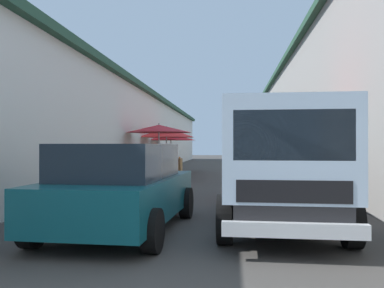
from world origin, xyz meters
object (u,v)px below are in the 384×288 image
(fruit_stall_near_right, at_px, (159,136))
(fruit_stall_near_left, at_px, (167,136))
(delivery_truck, at_px, (283,170))
(vendor_by_crates, at_px, (279,156))
(fruit_stall_mid_lane, at_px, (171,141))
(hatchback_car, at_px, (122,187))
(fruit_stall_far_left, at_px, (272,126))
(vendor_in_shade, at_px, (249,157))
(plastic_stool, at_px, (231,176))

(fruit_stall_near_right, xyz_separation_m, fruit_stall_near_left, (3.12, 0.18, 0.08))
(fruit_stall_near_right, bearing_deg, delivery_truck, -158.66)
(vendor_by_crates, bearing_deg, fruit_stall_mid_lane, 54.85)
(fruit_stall_near_right, bearing_deg, hatchback_car, -173.18)
(fruit_stall_far_left, bearing_deg, vendor_in_shade, 1.22)
(vendor_in_shade, xyz_separation_m, plastic_stool, (-4.89, 0.85, -0.57))
(delivery_truck, xyz_separation_m, plastic_stool, (8.28, 0.84, -0.71))
(hatchback_car, distance_m, plastic_stool, 8.39)
(hatchback_car, xyz_separation_m, vendor_by_crates, (11.45, -3.85, 0.24))
(hatchback_car, relative_size, delivery_truck, 0.80)
(vendor_in_shade, bearing_deg, fruit_stall_far_left, -178.78)
(fruit_stall_far_left, relative_size, vendor_by_crates, 1.52)
(plastic_stool, bearing_deg, hatchback_car, 167.72)
(fruit_stall_near_left, xyz_separation_m, plastic_stool, (-4.49, -3.10, -1.55))
(fruit_stall_far_left, height_order, plastic_stool, fruit_stall_far_left)
(fruit_stall_far_left, xyz_separation_m, fruit_stall_near_left, (8.91, 4.15, -0.05))
(fruit_stall_far_left, relative_size, plastic_stool, 5.86)
(delivery_truck, bearing_deg, hatchback_car, 87.98)
(hatchback_car, bearing_deg, fruit_stall_near_right, 6.82)
(fruit_stall_near_right, relative_size, fruit_stall_far_left, 1.03)
(plastic_stool, bearing_deg, delivery_truck, -174.18)
(fruit_stall_near_right, distance_m, vendor_in_shade, 5.24)
(delivery_truck, xyz_separation_m, vendor_in_shade, (13.17, -0.01, -0.15))
(fruit_stall_near_right, height_order, hatchback_car, fruit_stall_near_right)
(fruit_stall_near_right, bearing_deg, fruit_stall_mid_lane, 3.34)
(fruit_stall_near_right, height_order, plastic_stool, fruit_stall_near_right)
(vendor_by_crates, xyz_separation_m, plastic_stool, (-3.26, 2.07, -0.65))
(fruit_stall_near_right, distance_m, fruit_stall_far_left, 7.02)
(fruit_stall_mid_lane, xyz_separation_m, hatchback_car, (-15.20, -1.47, -0.91))
(fruit_stall_mid_lane, bearing_deg, fruit_stall_far_left, -159.37)
(fruit_stall_mid_lane, distance_m, plastic_stool, 7.84)
(delivery_truck, bearing_deg, fruit_stall_far_left, -3.00)
(fruit_stall_mid_lane, relative_size, fruit_stall_far_left, 1.06)
(hatchback_car, height_order, vendor_in_shade, vendor_in_shade)
(fruit_stall_near_right, relative_size, fruit_stall_near_left, 0.98)
(fruit_stall_far_left, bearing_deg, fruit_stall_near_left, 24.98)
(hatchback_car, xyz_separation_m, plastic_stool, (8.19, -1.78, -0.41))
(fruit_stall_far_left, height_order, fruit_stall_near_left, fruit_stall_far_left)
(delivery_truck, bearing_deg, plastic_stool, 5.82)
(fruit_stall_far_left, relative_size, delivery_truck, 0.51)
(fruit_stall_far_left, bearing_deg, plastic_stool, 13.33)
(fruit_stall_mid_lane, bearing_deg, hatchback_car, -174.47)
(fruit_stall_mid_lane, relative_size, vendor_in_shade, 1.72)
(vendor_by_crates, height_order, vendor_in_shade, vendor_by_crates)
(hatchback_car, relative_size, vendor_by_crates, 2.37)
(hatchback_car, bearing_deg, plastic_stool, -12.28)
(fruit_stall_mid_lane, height_order, fruit_stall_near_left, fruit_stall_near_left)
(hatchback_car, bearing_deg, delivery_truck, -92.02)
(fruit_stall_mid_lane, distance_m, delivery_truck, 15.84)
(fruit_stall_mid_lane, relative_size, vendor_by_crates, 1.60)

